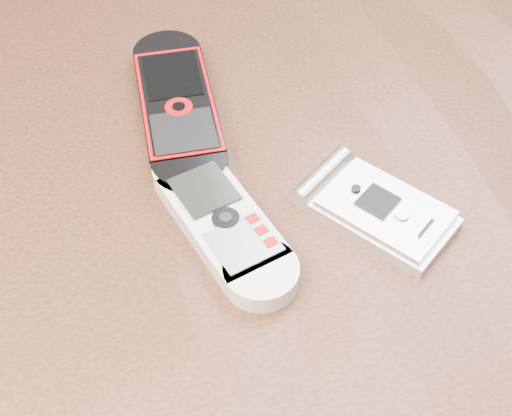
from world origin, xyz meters
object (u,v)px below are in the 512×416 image
object	(u,v)px
table	(250,309)
motorola_razr	(381,210)
nokia_white	(222,221)
nokia_black_red	(178,106)

from	to	relation	value
table	motorola_razr	distance (m)	0.14
nokia_white	motorola_razr	xyz separation A→B (m)	(0.10, -0.02, -0.00)
table	nokia_white	bearing A→B (deg)	-174.64
table	nokia_white	distance (m)	0.11
nokia_white	motorola_razr	distance (m)	0.10
nokia_white	nokia_black_red	distance (m)	0.11
table	motorola_razr	xyz separation A→B (m)	(0.08, -0.02, 0.11)
nokia_white	nokia_black_red	bearing A→B (deg)	77.38
nokia_white	nokia_black_red	xyz separation A→B (m)	(-0.00, 0.11, 0.00)
nokia_black_red	motorola_razr	world-z (taller)	nokia_black_red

